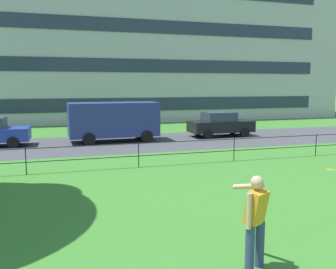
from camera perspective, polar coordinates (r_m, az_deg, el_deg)
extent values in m
cube|color=#424247|center=(20.69, -8.29, -1.35)|extent=(80.00, 6.79, 0.01)
cylinder|color=black|center=(14.26, -21.15, -3.85)|extent=(0.04, 0.04, 1.00)
cylinder|color=black|center=(14.53, -4.58, -3.14)|extent=(0.04, 0.04, 1.00)
cylinder|color=black|center=(15.93, 10.19, -2.29)|extent=(0.04, 0.04, 1.00)
cylinder|color=black|center=(18.18, 21.94, -1.49)|extent=(0.04, 0.04, 1.00)
cylinder|color=black|center=(14.54, -4.58, -3.34)|extent=(33.23, 0.03, 0.03)
cylinder|color=black|center=(14.45, -4.60, -1.39)|extent=(33.23, 0.03, 0.03)
cylinder|color=navy|center=(6.76, 12.55, -17.00)|extent=(0.16, 0.16, 0.83)
cylinder|color=navy|center=(7.01, 14.03, -16.12)|extent=(0.16, 0.16, 0.83)
cube|color=orange|center=(6.63, 13.50, -10.91)|extent=(0.47, 0.45, 0.62)
sphere|color=tan|center=(6.50, 13.62, -7.17)|extent=(0.22, 0.22, 0.22)
cylinder|color=tan|center=(6.86, 12.30, -7.83)|extent=(0.37, 0.59, 0.23)
cylinder|color=tan|center=(6.45, 12.41, -11.52)|extent=(0.09, 0.09, 0.62)
cylinder|color=yellow|center=(9.02, 24.16, -5.01)|extent=(0.38, 0.38, 0.08)
cylinder|color=black|center=(22.06, -22.32, -0.52)|extent=(0.61, 0.22, 0.60)
cylinder|color=black|center=(20.47, -22.87, -1.14)|extent=(0.61, 0.22, 0.60)
cube|color=navy|center=(21.19, -8.45, 2.36)|extent=(5.05, 2.10, 1.90)
cube|color=#283342|center=(21.61, -3.23, 3.42)|extent=(0.17, 1.67, 0.76)
cylinder|color=black|center=(22.56, -4.57, 0.31)|extent=(0.69, 0.26, 0.68)
cylinder|color=black|center=(20.77, -3.32, -0.31)|extent=(0.69, 0.26, 0.68)
cylinder|color=black|center=(22.01, -12.68, -0.04)|extent=(0.69, 0.26, 0.68)
cylinder|color=black|center=(20.18, -12.12, -0.71)|extent=(0.69, 0.26, 0.68)
cube|color=black|center=(23.45, 8.17, 1.27)|extent=(4.03, 1.78, 0.68)
cube|color=#2D3847|center=(23.32, 7.87, 2.78)|extent=(1.93, 1.56, 0.56)
cylinder|color=black|center=(24.76, 9.91, 0.78)|extent=(0.60, 0.21, 0.60)
cylinder|color=black|center=(23.36, 11.76, 0.33)|extent=(0.60, 0.21, 0.60)
cylinder|color=black|center=(23.71, 4.61, 0.57)|extent=(0.60, 0.21, 0.60)
cylinder|color=black|center=(22.24, 6.21, 0.08)|extent=(0.60, 0.21, 0.60)
cube|color=#B7B2AD|center=(38.57, -6.88, 12.39)|extent=(39.97, 14.77, 12.86)
cube|color=#283342|center=(31.20, -4.34, 4.68)|extent=(33.58, 0.06, 1.10)
cube|color=#283342|center=(31.20, -4.40, 10.59)|extent=(33.58, 0.06, 1.10)
cube|color=#283342|center=(31.53, -4.46, 16.43)|extent=(33.58, 0.06, 1.10)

